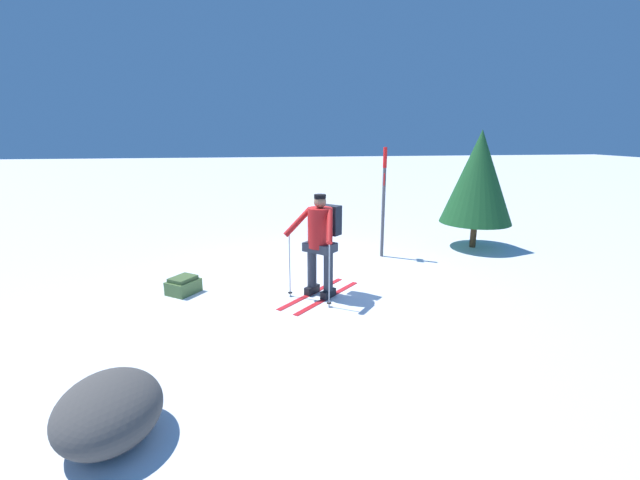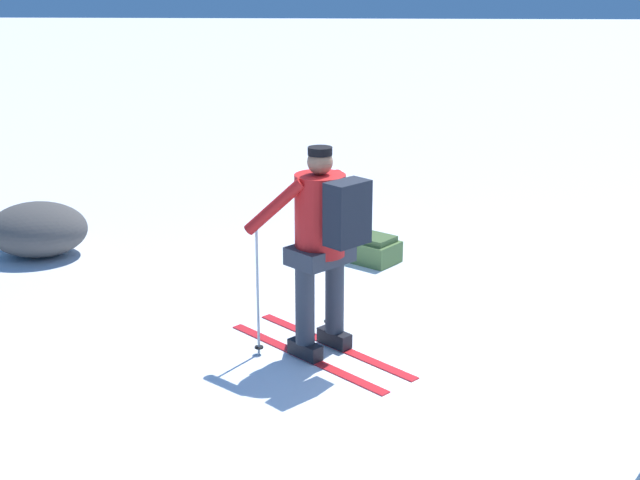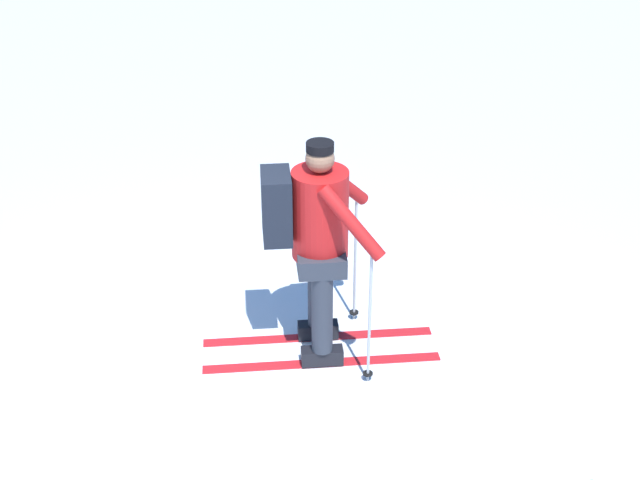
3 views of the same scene
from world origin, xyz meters
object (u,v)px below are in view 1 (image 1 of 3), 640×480
rock_boulder (109,410)px  pine_tree (479,177)px  skier (321,237)px  dropped_backpack (183,285)px  trail_marker (384,193)px

rock_boulder → pine_tree: bearing=131.5°
skier → dropped_backpack: bearing=-100.9°
dropped_backpack → pine_tree: bearing=108.2°
skier → trail_marker: (-2.04, 1.63, 0.38)m
trail_marker → pine_tree: pine_tree is taller
trail_marker → pine_tree: bearing=100.2°
trail_marker → pine_tree: (-0.42, 2.31, 0.26)m
dropped_backpack → pine_tree: pine_tree is taller
skier → pine_tree: pine_tree is taller
dropped_backpack → trail_marker: (-1.61, 3.87, 1.23)m
dropped_backpack → rock_boulder: rock_boulder is taller
skier → pine_tree: size_ratio=0.63×
skier → rock_boulder: 3.91m
rock_boulder → pine_tree: size_ratio=0.39×
dropped_backpack → rock_boulder: 3.51m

